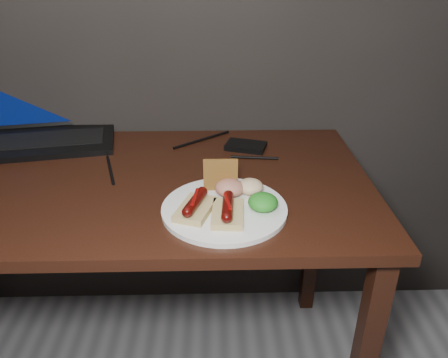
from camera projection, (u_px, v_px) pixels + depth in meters
name	position (u px, v px, depth m)	size (l,w,h in m)	color
desk	(114.00, 207.00, 1.22)	(1.40, 0.70, 0.75)	black
laptop	(46.00, 122.00, 1.41)	(0.47, 0.40, 0.25)	black
hard_drive	(246.00, 146.00, 1.36)	(0.12, 0.08, 0.02)	black
desk_cables	(127.00, 154.00, 1.31)	(0.99, 0.37, 0.01)	black
plate	(224.00, 209.00, 1.03)	(0.30, 0.30, 0.01)	white
bread_sausage_left	(195.00, 206.00, 1.00)	(0.10, 0.13, 0.04)	#D7C17E
bread_sausage_center	(228.00, 210.00, 0.98)	(0.08, 0.12, 0.04)	#D7C17E
crispbread	(221.00, 175.00, 1.08)	(0.09, 0.01, 0.09)	#A1672C
salad_greens	(263.00, 202.00, 1.01)	(0.07, 0.07, 0.04)	#1D6313
salsa_mound	(230.00, 188.00, 1.07)	(0.07, 0.07, 0.04)	maroon
coleslaw_mound	(250.00, 186.00, 1.08)	(0.06, 0.06, 0.04)	beige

